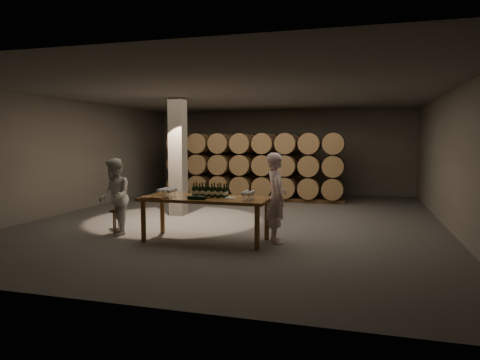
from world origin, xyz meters
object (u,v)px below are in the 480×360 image
(bottle_cluster, at_px, (210,192))
(person_man, at_px, (276,198))
(stool, at_px, (117,214))
(person_woman, at_px, (114,197))
(tasting_table, at_px, (206,202))
(plate, at_px, (229,198))
(notebook_near, at_px, (159,198))

(bottle_cluster, relative_size, person_man, 0.40)
(stool, xyz_separation_m, person_woman, (0.00, -0.07, 0.40))
(person_woman, bearing_deg, stool, 140.86)
(stool, bearing_deg, bottle_cluster, -1.18)
(bottle_cluster, distance_m, person_woman, 2.19)
(tasting_table, bearing_deg, stool, 177.82)
(stool, relative_size, person_man, 0.29)
(plate, bearing_deg, person_woman, 179.60)
(tasting_table, relative_size, person_woman, 1.56)
(tasting_table, distance_m, person_man, 1.43)
(bottle_cluster, height_order, person_man, person_man)
(bottle_cluster, height_order, stool, bottle_cluster)
(tasting_table, height_order, plate, plate)
(tasting_table, height_order, person_man, person_man)
(notebook_near, bearing_deg, stool, 170.39)
(tasting_table, height_order, person_woman, person_woman)
(bottle_cluster, bearing_deg, notebook_near, -152.97)
(person_man, relative_size, person_woman, 1.08)
(plate, xyz_separation_m, notebook_near, (-1.33, -0.42, 0.01))
(notebook_near, relative_size, person_man, 0.15)
(person_man, bearing_deg, notebook_near, 84.63)
(person_man, distance_m, person_woman, 3.52)
(person_man, bearing_deg, bottle_cluster, 77.44)
(person_woman, bearing_deg, tasting_table, 49.57)
(notebook_near, distance_m, person_man, 2.34)
(plate, distance_m, notebook_near, 1.40)
(notebook_near, distance_m, stool, 1.46)
(person_man, xyz_separation_m, person_woman, (-3.50, -0.27, -0.07))
(person_man, bearing_deg, tasting_table, 78.20)
(stool, distance_m, person_man, 3.54)
(person_man, height_order, person_woman, person_man)
(plate, xyz_separation_m, person_man, (0.90, 0.29, -0.00))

